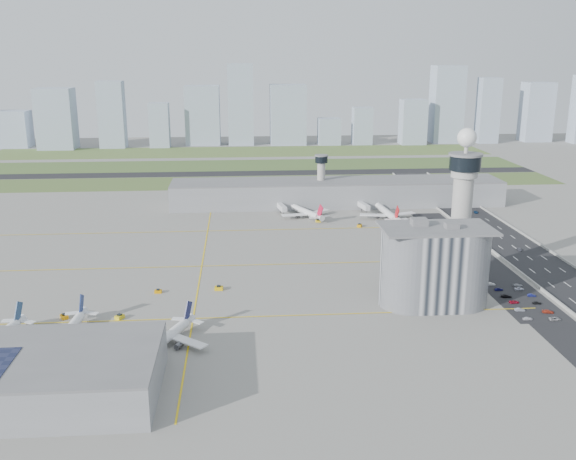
{
  "coord_description": "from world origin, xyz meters",
  "views": [
    {
      "loc": [
        -21.79,
        -250.18,
        94.38
      ],
      "look_at": [
        0.0,
        35.0,
        15.0
      ],
      "focal_mm": 40.0,
      "sensor_mm": 36.0,
      "label": 1
    }
  ],
  "objects": [
    {
      "name": "taxiway_line_h_2",
      "position": [
        -40.0,
        90.0,
        0.01
      ],
      "size": [
        260.0,
        0.6,
        0.01
      ],
      "primitive_type": "cube",
      "color": "yellow",
      "rests_on": "ground"
    },
    {
      "name": "admin_building",
      "position": [
        51.99,
        -22.0,
        15.3
      ],
      "size": [
        42.0,
        24.0,
        33.5
      ],
      "color": "#B2B2B7",
      "rests_on": "ground"
    },
    {
      "name": "car_lot_0",
      "position": [
        82.05,
        -40.65,
        0.61
      ],
      "size": [
        3.64,
        1.65,
        1.21
      ],
      "primitive_type": "imported",
      "rotation": [
        0.0,
        0.0,
        1.63
      ],
      "color": "silver",
      "rests_on": "ground"
    },
    {
      "name": "car_lot_5",
      "position": [
        82.43,
        -4.43,
        0.6
      ],
      "size": [
        3.66,
        1.39,
        1.19
      ],
      "primitive_type": "imported",
      "rotation": [
        0.0,
        0.0,
        1.54
      ],
      "color": "white",
      "rests_on": "ground"
    },
    {
      "name": "car_lot_6",
      "position": [
        91.92,
        -41.63,
        0.61
      ],
      "size": [
        4.45,
        2.17,
        1.22
      ],
      "primitive_type": "imported",
      "rotation": [
        0.0,
        0.0,
        1.54
      ],
      "color": "#A0A0A4",
      "rests_on": "ground"
    },
    {
      "name": "jet_bridge_near_2",
      "position": [
        -53.0,
        -61.0,
        2.85
      ],
      "size": [
        5.39,
        14.31,
        5.7
      ],
      "primitive_type": null,
      "rotation": [
        0.0,
        0.0,
        1.4
      ],
      "color": "silver",
      "rests_on": "ground"
    },
    {
      "name": "car_hw_4",
      "position": [
        107.34,
        182.23,
        0.55
      ],
      "size": [
        1.5,
        3.28,
        1.09
      ],
      "primitive_type": "imported",
      "rotation": [
        0.0,
        0.0,
        0.07
      ],
      "color": "gray",
      "rests_on": "ground"
    },
    {
      "name": "car_lot_10",
      "position": [
        92.05,
        -10.56,
        0.54
      ],
      "size": [
        3.96,
        1.95,
        1.08
      ],
      "primitive_type": "imported",
      "rotation": [
        0.0,
        0.0,
        1.53
      ],
      "color": "silver",
      "rests_on": "ground"
    },
    {
      "name": "highway",
      "position": [
        115.0,
        0.0,
        0.05
      ],
      "size": [
        28.0,
        500.0,
        0.1
      ],
      "primitive_type": "cube",
      "color": "black",
      "rests_on": "ground"
    },
    {
      "name": "car_lot_7",
      "position": [
        92.57,
        -34.86,
        0.63
      ],
      "size": [
        4.56,
        2.47,
        1.25
      ],
      "primitive_type": "imported",
      "rotation": [
        0.0,
        0.0,
        1.4
      ],
      "color": "#A7301D",
      "rests_on": "ground"
    },
    {
      "name": "skyline_bldg_7",
      "position": [
        -59.44,
        436.89,
        30.61
      ],
      "size": [
        35.76,
        28.61,
        61.22
      ],
      "primitive_type": "cube",
      "color": "#9EADC1",
      "rests_on": "ground"
    },
    {
      "name": "jet_bridge_far_1",
      "position": [
        52.0,
        132.0,
        2.85
      ],
      "size": [
        5.39,
        14.31,
        5.7
      ],
      "primitive_type": null,
      "rotation": [
        0.0,
        0.0,
        -1.4
      ],
      "color": "silver",
      "rests_on": "ground"
    },
    {
      "name": "grass_strip_0",
      "position": [
        -20.0,
        225.0,
        0.04
      ],
      "size": [
        480.0,
        50.0,
        0.08
      ],
      "primitive_type": "cube",
      "color": "#465C2B",
      "rests_on": "ground"
    },
    {
      "name": "car_lot_8",
      "position": [
        92.35,
        -26.04,
        0.57
      ],
      "size": [
        3.43,
        1.56,
        1.14
      ],
      "primitive_type": "imported",
      "rotation": [
        0.0,
        0.0,
        1.5
      ],
      "color": "black",
      "rests_on": "ground"
    },
    {
      "name": "skyline_bldg_6",
      "position": [
        -102.68,
        417.9,
        22.6
      ],
      "size": [
        20.04,
        16.03,
        45.2
      ],
      "primitive_type": "cube",
      "color": "#9EADC1",
      "rests_on": "ground"
    },
    {
      "name": "ground",
      "position": [
        0.0,
        0.0,
        0.0
      ],
      "size": [
        1000.0,
        1000.0,
        0.0
      ],
      "primitive_type": "plane",
      "color": "gray"
    },
    {
      "name": "skyline_bldg_10",
      "position": [
        73.27,
        423.68,
        13.87
      ],
      "size": [
        23.01,
        18.41,
        27.75
      ],
      "primitive_type": "cube",
      "color": "#9EADC1",
      "rests_on": "ground"
    },
    {
      "name": "tug_4",
      "position": [
        22.74,
        104.6,
        0.86
      ],
      "size": [
        3.01,
        2.11,
        1.72
      ],
      "primitive_type": null,
      "rotation": [
        0.0,
        0.0,
        1.6
      ],
      "color": "yellow",
      "rests_on": "ground"
    },
    {
      "name": "tug_2",
      "position": [
        -55.88,
        -2.51,
        0.82
      ],
      "size": [
        2.83,
        1.96,
        1.64
      ],
      "primitive_type": null,
      "rotation": [
        0.0,
        0.0,
        -1.58
      ],
      "color": "#DA8D00",
      "rests_on": "ground"
    },
    {
      "name": "skyline_bldg_9",
      "position": [
        30.27,
        432.32,
        31.06
      ],
      "size": [
        36.96,
        29.57,
        62.11
      ],
      "primitive_type": "cube",
      "color": "#9EADC1",
      "rests_on": "ground"
    },
    {
      "name": "car_lot_9",
      "position": [
        93.93,
        -18.07,
        0.56
      ],
      "size": [
        3.51,
        1.64,
        1.11
      ],
      "primitive_type": "imported",
      "rotation": [
        0.0,
        0.0,
        1.43
      ],
      "color": "navy",
      "rests_on": "ground"
    },
    {
      "name": "car_lot_1",
      "position": [
        82.72,
        -32.35,
        0.62
      ],
      "size": [
        3.85,
        1.52,
        1.25
      ],
      "primitive_type": "imported",
      "rotation": [
        0.0,
        0.0,
        1.52
      ],
      "color": "gray",
      "rests_on": "ground"
    },
    {
      "name": "car_lot_3",
      "position": [
        83.31,
        -18.37,
        0.63
      ],
      "size": [
        4.4,
        1.97,
        1.25
      ],
      "primitive_type": "imported",
      "rotation": [
        0.0,
        0.0,
        1.52
      ],
      "color": "black",
      "rests_on": "ground"
    },
    {
      "name": "airplane_far_a",
      "position": [
        16.81,
        117.78,
        5.27
      ],
      "size": [
        44.65,
        47.47,
        10.54
      ],
      "primitive_type": null,
      "rotation": [
        0.0,
        0.0,
        2.0
      ],
      "color": "white",
      "rests_on": "ground"
    },
    {
      "name": "terminal_pier",
      "position": [
        40.0,
        148.0,
        7.9
      ],
      "size": [
        210.0,
        32.0,
        15.8
      ],
      "color": "gray",
      "rests_on": "ground"
    },
    {
      "name": "skyline_bldg_5",
      "position": [
        -150.11,
        419.66,
        33.44
      ],
      "size": [
        25.49,
        20.39,
        66.89
      ],
      "primitive_type": "cube",
      "color": "#9EADC1",
      "rests_on": "ground"
    },
    {
      "name": "skyline_bldg_4",
      "position": [
        -204.47,
        415.19,
        30.18
      ],
      "size": [
        35.81,
        28.65,
        60.36
      ],
      "primitive_type": "cube",
      "color": "#9EADC1",
      "rests_on": "ground"
    },
    {
      "name": "skyline_bldg_3",
      "position": [
        -252.58,
        431.35,
        18.47
      ],
      "size": [
        32.3,
        25.84,
        36.93
      ],
      "primitive_type": "cube",
      "color": "#9EADC1",
      "rests_on": "ground"
    },
    {
      "name": "taxiway_line_v",
      "position": [
        -40.0,
        30.0,
        0.01
      ],
      "size": [
        0.6,
        260.0,
        0.01
      ],
      "primitive_type": "cube",
      "color": "yellow",
      "rests_on": "ground"
    },
    {
      "name": "tug_1",
      "position": [
        -66.85,
        -28.1,
        0.95
      ],
      "size": [
        3.61,
        3.94,
        1.89
      ],
      "primitive_type": null,
      "rotation": [
        0.0,
        0.0,
        2.59
      ],
      "color": "yellow",
      "rests_on": "ground"
    },
    {
      "name": "skyline_bldg_8",
      "position": [
        -19.42,
        431.56,
        41.69
      ],
      "size": [
        26.33,
        21.06,
        83.39
      ],
      "primitive_type": "cube",
      "color": "#9EADC1",
      "rests_on": "ground"
    },
    {
      "name": "skyline_bldg_14",
      "position": [
        244.74,
        426.38,
        34.37
      ],
      "size": [
        21.59,
        17.28,
        68.75
      ],
      "primitive_type": "cube",
      "color": "#9EADC1",
      "rests_on": "ground"
    },
    {
      "name": "car_lot_11",
      "position": [
        93.14,
        -6.85,
        0.61
      ],
      "size": [
        4.35,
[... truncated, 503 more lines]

